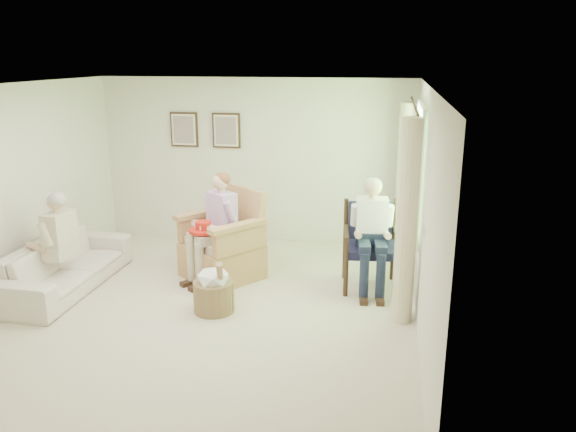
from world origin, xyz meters
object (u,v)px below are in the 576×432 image
object	(u,v)px
sofa	(65,265)
red_hat	(203,228)
person_wicker	(218,220)
wood_armchair	(371,242)
person_sofa	(55,238)
person_dark	(372,227)
wicker_armchair	(223,250)
hatbox	(214,290)

from	to	relation	value
sofa	red_hat	bearing A→B (deg)	-74.99
person_wicker	red_hat	xyz separation A→B (m)	(-0.16, -0.14, -0.08)
wood_armchair	person_sofa	world-z (taller)	person_sofa
person_dark	person_sofa	bearing A→B (deg)	-174.75
person_sofa	wicker_armchair	bearing A→B (deg)	120.33
person_sofa	person_dark	bearing A→B (deg)	106.45
person_wicker	wicker_armchair	bearing A→B (deg)	127.91
wicker_armchair	wood_armchair	bearing A→B (deg)	39.89
wicker_armchair	person_sofa	bearing A→B (deg)	-116.75
hatbox	wicker_armchair	bearing A→B (deg)	101.19
hatbox	wood_armchair	bearing A→B (deg)	32.92
person_dark	person_wicker	bearing A→B (deg)	175.16
wicker_armchair	person_dark	size ratio (longest dim) A/B	0.84
wood_armchair	red_hat	bearing A→B (deg)	-176.45
wicker_armchair	red_hat	xyz separation A→B (m)	(-0.16, -0.30, 0.39)
person_dark	hatbox	bearing A→B (deg)	-157.52
sofa	hatbox	distance (m)	2.13
person_wicker	red_hat	size ratio (longest dim) A/B	3.80
wicker_armchair	sofa	xyz separation A→B (m)	(-1.89, -0.77, -0.07)
wicker_armchair	person_sofa	size ratio (longest dim) A/B	0.94
person_dark	hatbox	world-z (taller)	person_dark
person_dark	red_hat	world-z (taller)	person_dark
sofa	red_hat	xyz separation A→B (m)	(1.73, 0.46, 0.46)
sofa	person_dark	bearing A→B (deg)	-80.40
wicker_armchair	person_sofa	distance (m)	2.12
wicker_armchair	hatbox	bearing A→B (deg)	-40.91
wood_armchair	person_dark	world-z (taller)	person_dark
hatbox	person_sofa	bearing A→B (deg)	174.98
person_wicker	hatbox	world-z (taller)	person_wicker
wicker_armchair	red_hat	size ratio (longest dim) A/B	3.19
hatbox	red_hat	bearing A→B (deg)	115.60
person_wicker	person_dark	distance (m)	1.99
person_wicker	person_sofa	distance (m)	2.03
person_dark	person_sofa	distance (m)	3.96
person_sofa	wood_armchair	bearing A→B (deg)	108.95
red_hat	person_sofa	bearing A→B (deg)	-161.04
wicker_armchair	person_dark	world-z (taller)	person_dark
person_wicker	red_hat	bearing A→B (deg)	-99.97
wood_armchair	sofa	world-z (taller)	wood_armchair
sofa	red_hat	distance (m)	1.85
sofa	hatbox	bearing A→B (deg)	-98.52
red_hat	hatbox	size ratio (longest dim) A/B	0.53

